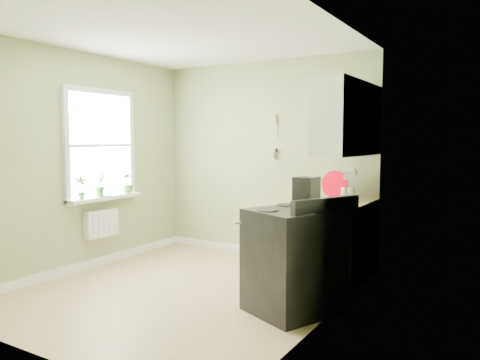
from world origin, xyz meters
The scene contains 21 objects.
floor centered at (0.00, 0.00, -0.01)m, with size 3.20×3.60×0.02m, color tan.
ceiling centered at (0.00, 0.00, 2.71)m, with size 3.20×3.60×0.02m, color white.
wall_back centered at (0.00, 1.81, 1.35)m, with size 3.20×0.02×2.70m, color #96A36F.
wall_left centered at (-1.61, 0.00, 1.35)m, with size 0.02×3.60×2.70m, color #96A36F.
wall_right centered at (1.61, 0.00, 1.35)m, with size 0.02×3.60×2.70m, color #96A36F.
base_cabinets centered at (1.30, 1.00, 0.43)m, with size 0.60×1.60×0.87m, color white.
countertop centered at (1.29, 1.00, 0.89)m, with size 0.64×1.60×0.04m, color #D2B980.
upper_cabinets centered at (1.43, 1.10, 1.85)m, with size 0.35×1.40×0.80m, color white.
window centered at (-1.58, 0.30, 1.55)m, with size 0.06×1.14×1.44m.
window_sill centered at (-1.51, 0.30, 0.88)m, with size 0.18×1.14×0.04m, color white.
radiator centered at (-1.54, 0.25, 0.55)m, with size 0.12×0.50×0.35m, color white.
wall_utensils centered at (0.20, 1.78, 1.56)m, with size 0.02×0.14×0.58m.
stove centered at (1.28, 0.05, 0.50)m, with size 0.99×1.01×1.10m.
stand_mixer centered at (1.33, 1.48, 1.07)m, with size 0.26×0.35×0.38m.
kettle centered at (1.05, 1.72, 1.01)m, with size 0.20×0.12×0.21m.
coffee_maker centered at (1.28, 0.30, 1.08)m, with size 0.21×0.23×0.35m.
red_tray centered at (1.12, 1.54, 1.08)m, with size 0.34×0.34×0.02m, color red.
jar centered at (1.22, 0.83, 0.95)m, with size 0.07×0.07×0.08m.
plant_a centered at (-1.50, -0.10, 1.05)m, with size 0.15×0.11×0.29m, color #3C7E2F.
plant_b centered at (-1.50, 0.20, 1.05)m, with size 0.17×0.14×0.30m, color #3C7E2F.
plant_c centered at (-1.50, 0.68, 1.04)m, with size 0.15×0.15×0.27m, color #3C7E2F.
Camera 1 is at (3.07, -3.92, 1.62)m, focal length 35.00 mm.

